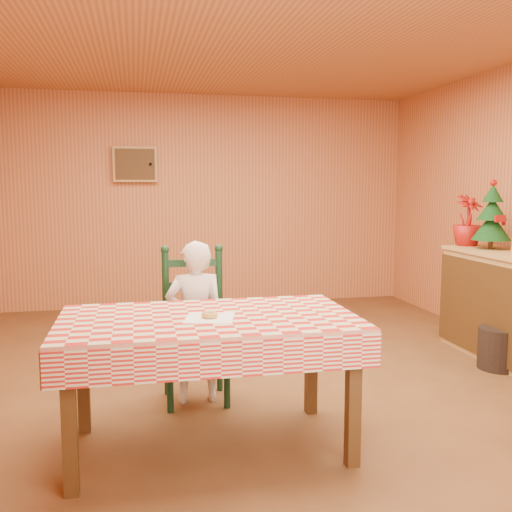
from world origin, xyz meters
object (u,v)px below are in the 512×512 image
at_px(christmas_tree, 492,218).
at_px(seated_child, 195,322).
at_px(ladder_chair, 195,328).
at_px(shelf_unit, 504,305).
at_px(dining_table, 209,330).
at_px(storage_bin, 500,348).

bearing_deg(christmas_tree, seated_child, -165.39).
relative_size(seated_child, christmas_tree, 1.81).
bearing_deg(ladder_chair, christmas_tree, 13.49).
bearing_deg(shelf_unit, dining_table, -156.35).
xyz_separation_m(dining_table, christmas_tree, (2.73, 1.44, 0.52)).
xyz_separation_m(seated_child, shelf_unit, (2.72, 0.46, -0.10)).
xyz_separation_m(dining_table, ladder_chair, (0.00, 0.79, -0.18)).
height_order(dining_table, seated_child, seated_child).
height_order(dining_table, christmas_tree, christmas_tree).
relative_size(dining_table, ladder_chair, 1.53).
relative_size(dining_table, seated_child, 1.47).
bearing_deg(shelf_unit, seated_child, -170.36).
relative_size(dining_table, storage_bin, 4.86).
relative_size(ladder_chair, christmas_tree, 1.74).
distance_m(dining_table, ladder_chair, 0.81).
bearing_deg(dining_table, storage_bin, 20.21).
distance_m(dining_table, shelf_unit, 2.98).
xyz_separation_m(shelf_unit, christmas_tree, (0.01, 0.25, 0.74)).
bearing_deg(christmas_tree, shelf_unit, -91.98).
bearing_deg(seated_child, shelf_unit, -170.36).
xyz_separation_m(ladder_chair, seated_child, (0.00, -0.06, 0.06)).
distance_m(ladder_chair, storage_bin, 2.53).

